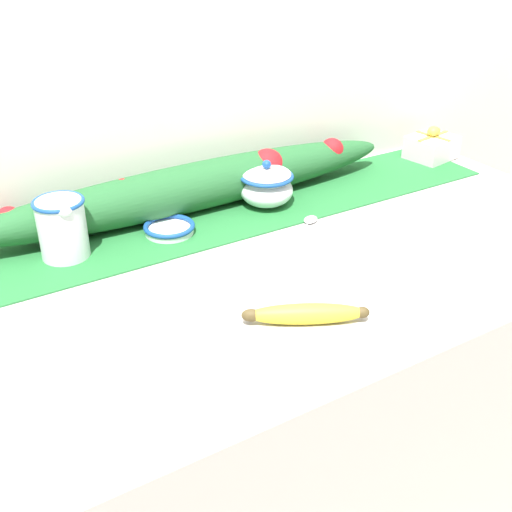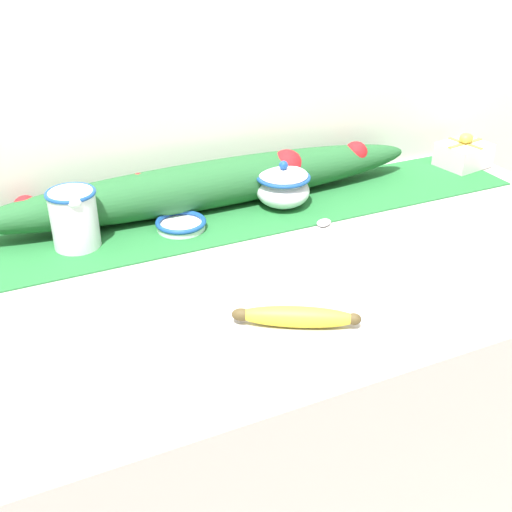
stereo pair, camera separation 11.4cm
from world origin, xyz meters
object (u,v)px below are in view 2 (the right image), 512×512
at_px(small_dish, 181,224).
at_px(cream_pitcher, 74,217).
at_px(spoon, 322,225).
at_px(banana, 296,317).
at_px(gift_box, 464,154).
at_px(sugar_bowl, 283,186).

bearing_deg(small_dish, cream_pitcher, 175.54).
relative_size(small_dish, spoon, 0.73).
xyz_separation_m(cream_pitcher, small_dish, (0.21, -0.02, -0.05)).
height_order(small_dish, banana, banana).
bearing_deg(small_dish, banana, -82.11).
bearing_deg(spoon, gift_box, -15.60).
height_order(sugar_bowl, banana, sugar_bowl).
height_order(cream_pitcher, small_dish, cream_pitcher).
bearing_deg(banana, gift_box, 31.90).
distance_m(cream_pitcher, gift_box, 0.99).
bearing_deg(gift_box, cream_pitcher, -178.46).
xyz_separation_m(small_dish, gift_box, (0.78, 0.04, 0.02)).
relative_size(small_dish, gift_box, 0.79).
relative_size(cream_pitcher, spoon, 0.83).
xyz_separation_m(cream_pitcher, gift_box, (0.99, 0.03, -0.03)).
bearing_deg(cream_pitcher, banana, -57.75).
height_order(sugar_bowl, small_dish, sugar_bowl).
bearing_deg(spoon, cream_pitcher, 133.07).
bearing_deg(cream_pitcher, small_dish, -4.46).
distance_m(sugar_bowl, small_dish, 0.25).
height_order(small_dish, gift_box, gift_box).
bearing_deg(cream_pitcher, sugar_bowl, -0.22).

